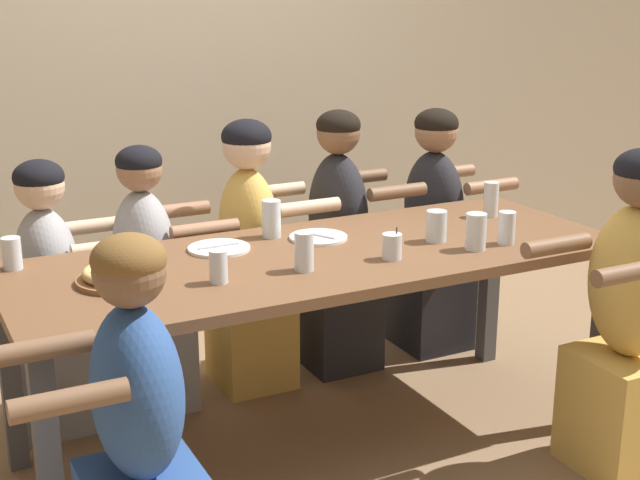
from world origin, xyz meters
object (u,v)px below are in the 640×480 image
(drinking_glass_f, at_px, (12,256))
(diner_far_left, at_px, (51,308))
(empty_plate_b, at_px, (318,237))
(diner_far_center, at_px, (250,264))
(drinking_glass_g, at_px, (436,228))
(diner_far_right, at_px, (433,238))
(cocktail_glass_blue, at_px, (392,248))
(drinking_glass_b, at_px, (491,201))
(pizza_board_main, at_px, (120,275))
(drinking_glass_h, at_px, (304,251))
(drinking_glass_e, at_px, (507,230))
(diner_near_left, at_px, (139,452))
(diner_far_midleft, at_px, (147,291))
(empty_plate_a, at_px, (219,248))
(drinking_glass_c, at_px, (272,221))
(drinking_glass_d, at_px, (218,269))
(diner_far_midright, at_px, (338,251))
(diner_near_right, at_px, (627,327))
(drinking_glass_a, at_px, (476,233))

(drinking_glass_f, relative_size, diner_far_left, 0.10)
(empty_plate_b, distance_m, diner_far_center, 0.54)
(drinking_glass_g, bearing_deg, diner_far_right, 56.17)
(cocktail_glass_blue, relative_size, drinking_glass_b, 0.80)
(pizza_board_main, height_order, drinking_glass_h, drinking_glass_h)
(drinking_glass_e, distance_m, diner_near_left, 1.66)
(diner_far_midleft, bearing_deg, diner_far_right, 90.00)
(diner_far_left, bearing_deg, empty_plate_a, 51.38)
(diner_near_left, xyz_separation_m, diner_far_center, (0.87, 1.29, 0.04))
(empty_plate_b, distance_m, drinking_glass_c, 0.19)
(pizza_board_main, bearing_deg, drinking_glass_d, -27.81)
(drinking_glass_c, xyz_separation_m, diner_near_left, (-0.81, -0.92, -0.33))
(diner_far_midleft, height_order, diner_far_midright, diner_far_midright)
(empty_plate_b, height_order, diner_far_right, diner_far_right)
(cocktail_glass_blue, xyz_separation_m, drinking_glass_d, (-0.65, 0.04, 0.01))
(drinking_glass_c, relative_size, drinking_glass_f, 1.29)
(diner_near_right, relative_size, diner_far_midright, 1.00)
(drinking_glass_g, bearing_deg, cocktail_glass_blue, -156.58)
(cocktail_glass_blue, height_order, drinking_glass_c, drinking_glass_c)
(empty_plate_b, relative_size, drinking_glass_h, 1.65)
(drinking_glass_e, bearing_deg, drinking_glass_h, 175.91)
(drinking_glass_g, bearing_deg, diner_near_left, -156.70)
(diner_far_center, bearing_deg, drinking_glass_h, -9.12)
(drinking_glass_h, height_order, diner_far_midright, diner_far_midright)
(drinking_glass_a, bearing_deg, diner_far_right, 64.86)
(diner_far_right, bearing_deg, empty_plate_a, -70.79)
(drinking_glass_d, distance_m, drinking_glass_h, 0.31)
(empty_plate_b, distance_m, diner_far_right, 1.02)
(empty_plate_a, height_order, drinking_glass_g, drinking_glass_g)
(drinking_glass_f, distance_m, diner_far_left, 0.50)
(empty_plate_a, xyz_separation_m, drinking_glass_e, (1.00, -0.42, 0.05))
(drinking_glass_d, height_order, diner_far_midright, diner_far_midright)
(diner_far_left, bearing_deg, drinking_glass_h, 42.13)
(drinking_glass_c, relative_size, diner_far_midright, 0.12)
(cocktail_glass_blue, distance_m, diner_far_midright, 0.90)
(drinking_glass_d, xyz_separation_m, drinking_glass_g, (0.92, 0.08, 0.00))
(cocktail_glass_blue, bearing_deg, drinking_glass_a, -6.61)
(drinking_glass_h, height_order, diner_near_right, diner_near_right)
(drinking_glass_f, height_order, diner_near_right, diner_near_right)
(drinking_glass_a, distance_m, drinking_glass_c, 0.79)
(pizza_board_main, distance_m, empty_plate_b, 0.84)
(drinking_glass_g, height_order, diner_far_left, diner_far_left)
(drinking_glass_f, xyz_separation_m, diner_near_right, (1.94, -0.96, -0.28))
(diner_far_right, bearing_deg, drinking_glass_g, -33.83)
(drinking_glass_d, distance_m, diner_far_midright, 1.21)
(drinking_glass_f, relative_size, diner_near_right, 0.09)
(cocktail_glass_blue, bearing_deg, drinking_glass_e, -3.92)
(drinking_glass_f, bearing_deg, drinking_glass_b, -5.16)
(drinking_glass_b, distance_m, drinking_glass_e, 0.41)
(drinking_glass_e, height_order, drinking_glass_f, drinking_glass_e)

